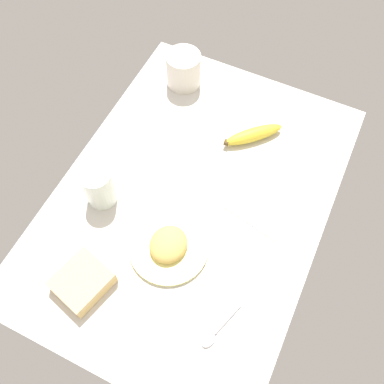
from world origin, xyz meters
TOP-DOWN VIEW (x-y plane):
  - tabletop at (0.00, 0.00)cm, footprint 90.00×64.00cm
  - plate_of_food at (14.30, 0.86)cm, footprint 18.48×18.48cm
  - coffee_mug_black at (-33.15, -18.47)cm, footprint 11.40×11.31cm
  - sandwich_main at (30.18, -12.15)cm, footprint 13.52×12.73cm
  - glass_of_milk at (9.40, -19.88)cm, footprint 7.36×7.36cm
  - banana at (-23.13, 6.89)cm, footprint 14.08×14.04cm
  - spoon at (26.99, 18.43)cm, footprint 11.85×5.23cm
  - paper_napkin at (-7.45, 16.85)cm, footprint 19.30×19.30cm

SIDE VIEW (x-z plane):
  - tabletop at x=0.00cm, z-range 0.00..2.00cm
  - paper_napkin at x=-7.45cm, z-range 2.00..2.30cm
  - spoon at x=26.99cm, z-range 1.98..2.78cm
  - plate_of_food at x=14.30cm, z-range 1.08..5.85cm
  - banana at x=-23.13cm, z-range 2.00..5.67cm
  - sandwich_main at x=30.18cm, z-range 2.00..6.40cm
  - glass_of_milk at x=9.40cm, z-range 1.41..12.48cm
  - coffee_mug_black at x=-33.15cm, z-range 2.14..12.28cm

